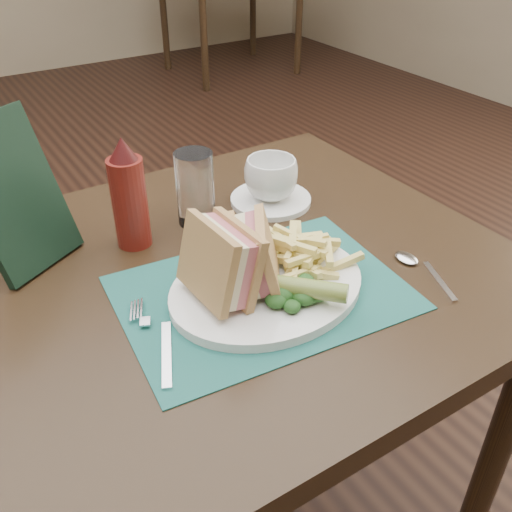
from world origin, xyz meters
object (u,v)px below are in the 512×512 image
(placemat, at_px, (262,293))
(drinking_glass, at_px, (195,189))
(check_presenter, at_px, (15,195))
(sandwich_half_a, at_px, (207,266))
(saucer, at_px, (271,200))
(sandwich_half_b, at_px, (238,255))
(table_bg_right, at_px, (231,19))
(table_main, at_px, (227,427))
(plate, at_px, (267,287))
(ketchup_bottle, at_px, (128,193))
(coffee_cup, at_px, (271,179))

(placemat, height_order, drinking_glass, drinking_glass)
(check_presenter, bearing_deg, sandwich_half_a, -85.68)
(sandwich_half_a, bearing_deg, placemat, -7.65)
(saucer, bearing_deg, check_presenter, 174.21)
(sandwich_half_b, xyz_separation_m, drinking_glass, (0.05, 0.22, -0.00))
(drinking_glass, bearing_deg, table_bg_right, 59.03)
(table_bg_right, xyz_separation_m, saucer, (-1.69, -3.07, 0.38))
(table_bg_right, height_order, check_presenter, check_presenter)
(table_main, distance_m, plate, 0.40)
(ketchup_bottle, distance_m, check_presenter, 0.17)
(plate, distance_m, check_presenter, 0.40)
(saucer, relative_size, drinking_glass, 1.15)
(table_main, relative_size, saucer, 6.00)
(placemat, relative_size, sandwich_half_b, 3.89)
(sandwich_half_a, height_order, sandwich_half_b, sandwich_half_a)
(sandwich_half_a, distance_m, ketchup_bottle, 0.22)
(table_main, bearing_deg, plate, -73.64)
(saucer, distance_m, check_presenter, 0.44)
(coffee_cup, bearing_deg, saucer, 0.00)
(saucer, relative_size, coffee_cup, 1.54)
(plate, relative_size, coffee_cup, 3.08)
(ketchup_bottle, bearing_deg, table_main, -58.52)
(sandwich_half_b, bearing_deg, drinking_glass, 108.88)
(plate, xyz_separation_m, sandwich_half_b, (-0.04, 0.02, 0.06))
(table_main, xyz_separation_m, table_bg_right, (1.87, 3.21, 0.00))
(placemat, height_order, sandwich_half_a, sandwich_half_a)
(placemat, bearing_deg, saucer, 53.86)
(table_main, xyz_separation_m, coffee_cup, (0.18, 0.14, 0.42))
(table_main, xyz_separation_m, drinking_glass, (0.04, 0.15, 0.44))
(sandwich_half_a, height_order, coffee_cup, sandwich_half_a)
(placemat, bearing_deg, sandwich_half_b, 152.96)
(saucer, bearing_deg, sandwich_half_a, -138.59)
(plate, height_order, saucer, plate)
(placemat, bearing_deg, table_main, 102.29)
(coffee_cup, height_order, check_presenter, check_presenter)
(coffee_cup, bearing_deg, table_bg_right, 61.20)
(table_bg_right, xyz_separation_m, check_presenter, (-2.12, -3.03, 0.49))
(ketchup_bottle, bearing_deg, drinking_glass, 3.65)
(table_bg_right, bearing_deg, sandwich_half_a, -120.48)
(placemat, relative_size, coffee_cup, 4.18)
(ketchup_bottle, xyz_separation_m, check_presenter, (-0.16, 0.04, 0.02))
(table_main, bearing_deg, drinking_glass, 76.49)
(table_main, xyz_separation_m, sandwich_half_a, (-0.06, -0.08, 0.45))
(saucer, xyz_separation_m, ketchup_bottle, (-0.27, 0.00, 0.09))
(check_presenter, bearing_deg, drinking_glass, -37.03)
(sandwich_half_a, bearing_deg, table_bg_right, 56.68)
(sandwich_half_b, distance_m, check_presenter, 0.35)
(sandwich_half_a, xyz_separation_m, ketchup_bottle, (-0.02, 0.22, 0.02))
(plate, height_order, ketchup_bottle, ketchup_bottle)
(coffee_cup, bearing_deg, table_main, -143.51)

